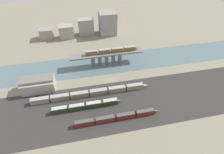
# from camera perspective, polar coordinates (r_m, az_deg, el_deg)

# --- Properties ---
(ground_plane) EXTENTS (400.00, 400.00, 0.00)m
(ground_plane) POSITION_cam_1_polar(r_m,az_deg,el_deg) (132.51, -0.12, -1.00)
(ground_plane) COLOR gray
(railbed_yard) EXTENTS (280.00, 42.00, 0.01)m
(railbed_yard) POSITION_cam_1_polar(r_m,az_deg,el_deg) (116.30, 2.27, -8.82)
(railbed_yard) COLOR #33302D
(railbed_yard) RESTS_ON ground
(river_water) EXTENTS (320.00, 28.44, 0.01)m
(river_water) POSITION_cam_1_polar(r_m,az_deg,el_deg) (148.66, -1.76, 4.41)
(river_water) COLOR slate
(river_water) RESTS_ON ground
(bridge) EXTENTS (58.99, 7.57, 10.66)m
(bridge) POSITION_cam_1_polar(r_m,az_deg,el_deg) (144.15, -1.83, 6.87)
(bridge) COLOR slate
(bridge) RESTS_ON ground
(train_on_bridge) EXTENTS (43.97, 2.71, 3.65)m
(train_on_bridge) POSITION_cam_1_polar(r_m,az_deg,el_deg) (142.27, 0.04, 8.66)
(train_on_bridge) COLOR brown
(train_on_bridge) RESTS_ON bridge
(train_yard_near) EXTENTS (52.93, 2.62, 3.94)m
(train_yard_near) POSITION_cam_1_polar(r_m,az_deg,el_deg) (107.49, 1.78, -13.01)
(train_yard_near) COLOR #5B1E19
(train_yard_near) RESTS_ON ground
(train_yard_mid) EXTENTS (45.02, 2.74, 4.09)m
(train_yard_mid) POSITION_cam_1_polar(r_m,az_deg,el_deg) (113.91, -8.15, -9.23)
(train_yard_mid) COLOR #23381E
(train_yard_mid) RESTS_ON ground
(train_yard_far) EXTENTS (81.13, 3.16, 4.12)m
(train_yard_far) POSITION_cam_1_polar(r_m,az_deg,el_deg) (120.92, -6.80, -5.21)
(train_yard_far) COLOR gray
(train_yard_far) RESTS_ON ground
(warehouse_building) EXTENTS (22.39, 12.16, 10.16)m
(warehouse_building) POSITION_cam_1_polar(r_m,az_deg,el_deg) (132.85, -22.95, -2.11)
(warehouse_building) COLOR #9E998E
(warehouse_building) RESTS_ON ground
(city_block_far_left) EXTENTS (12.63, 11.34, 10.53)m
(city_block_far_left) POSITION_cam_1_polar(r_m,az_deg,el_deg) (195.11, -20.57, 13.20)
(city_block_far_left) COLOR gray
(city_block_far_left) RESTS_ON ground
(city_block_left) EXTENTS (14.05, 10.40, 13.17)m
(city_block_left) POSITION_cam_1_polar(r_m,az_deg,el_deg) (189.66, -14.62, 14.16)
(city_block_left) COLOR gray
(city_block_left) RESTS_ON ground
(city_block_center) EXTENTS (15.74, 9.26, 16.76)m
(city_block_center) POSITION_cam_1_polar(r_m,az_deg,el_deg) (191.84, -8.49, 15.95)
(city_block_center) COLOR gray
(city_block_center) RESTS_ON ground
(city_block_right) EXTENTS (17.14, 15.75, 23.41)m
(city_block_right) POSITION_cam_1_polar(r_m,az_deg,el_deg) (189.52, -1.45, 17.16)
(city_block_right) COLOR gray
(city_block_right) RESTS_ON ground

